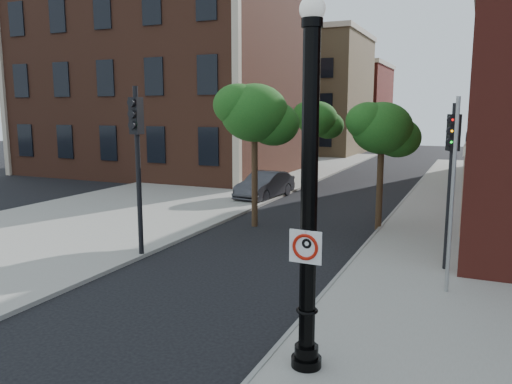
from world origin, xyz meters
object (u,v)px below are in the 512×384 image
at_px(parked_car, 265,185).
at_px(traffic_signal_right, 452,160).
at_px(lamppost, 309,209).
at_px(no_parking_sign, 306,247).
at_px(traffic_signal_left, 137,144).

xyz_separation_m(parked_car, traffic_signal_right, (9.39, -9.04, 2.50)).
xyz_separation_m(lamppost, no_parking_sign, (0.01, -0.16, -0.60)).
distance_m(lamppost, parked_car, 17.67).
relative_size(no_parking_sign, traffic_signal_right, 0.12).
bearing_deg(no_parking_sign, traffic_signal_left, 147.36).
distance_m(lamppost, no_parking_sign, 0.62).
relative_size(lamppost, traffic_signal_left, 1.20).
height_order(no_parking_sign, parked_car, no_parking_sign).
height_order(no_parking_sign, traffic_signal_left, traffic_signal_left).
distance_m(lamppost, traffic_signal_left, 8.27).
distance_m(lamppost, traffic_signal_right, 7.04).
bearing_deg(traffic_signal_right, lamppost, -129.64).
bearing_deg(parked_car, no_parking_sign, -59.52).
distance_m(traffic_signal_left, traffic_signal_right, 9.08).
xyz_separation_m(lamppost, parked_car, (-7.53, 15.83, -2.23)).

